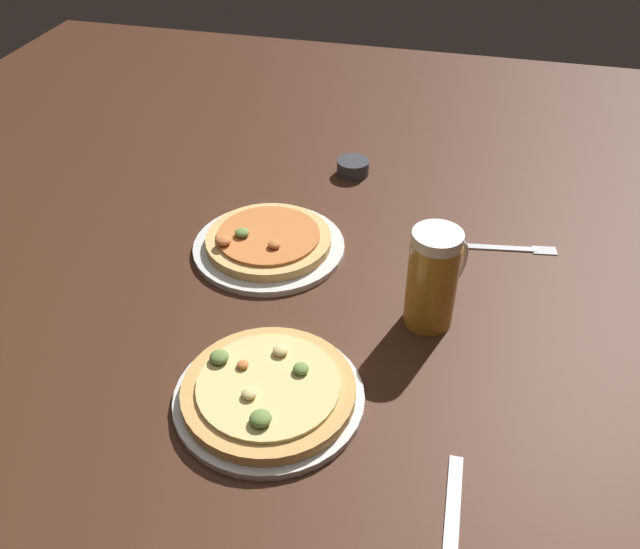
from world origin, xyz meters
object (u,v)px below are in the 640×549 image
(pizza_plate_near, at_px, (269,393))
(knife_right, at_px, (452,530))
(beer_mug_dark, at_px, (434,278))
(ramekin_sauce, at_px, (353,167))
(fork_left, at_px, (506,248))
(pizza_plate_far, at_px, (268,243))

(pizza_plate_near, height_order, knife_right, pizza_plate_near)
(beer_mug_dark, bearing_deg, ramekin_sauce, 116.64)
(pizza_plate_near, relative_size, knife_right, 1.26)
(ramekin_sauce, relative_size, fork_left, 0.36)
(pizza_plate_near, xyz_separation_m, fork_left, (0.32, 0.47, -0.01))
(pizza_plate_near, relative_size, beer_mug_dark, 1.59)
(pizza_plate_near, relative_size, pizza_plate_far, 0.97)
(beer_mug_dark, distance_m, fork_left, 0.27)
(ramekin_sauce, height_order, knife_right, ramekin_sauce)
(beer_mug_dark, bearing_deg, knife_right, -79.12)
(pizza_plate_near, bearing_deg, knife_right, -27.80)
(ramekin_sauce, distance_m, knife_right, 0.87)
(pizza_plate_near, relative_size, ramekin_sauce, 3.90)
(pizza_plate_near, height_order, fork_left, pizza_plate_near)
(beer_mug_dark, bearing_deg, pizza_plate_far, 158.88)
(pizza_plate_near, xyz_separation_m, pizza_plate_far, (-0.11, 0.36, -0.00))
(pizza_plate_near, distance_m, fork_left, 0.57)
(pizza_plate_far, height_order, fork_left, pizza_plate_far)
(beer_mug_dark, relative_size, ramekin_sauce, 2.46)
(beer_mug_dark, relative_size, knife_right, 0.80)
(knife_right, bearing_deg, ramekin_sauce, 109.73)
(beer_mug_dark, distance_m, ramekin_sauce, 0.50)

